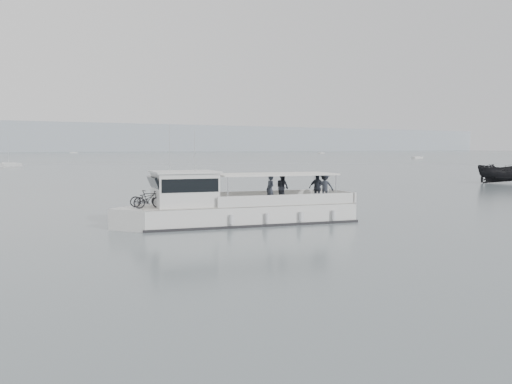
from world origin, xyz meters
TOP-DOWN VIEW (x-y plane):
  - ground at (0.00, 0.00)m, footprint 1400.00×1400.00m
  - tour_boat at (-2.17, -3.21)m, footprint 12.56×5.32m
  - dark_motorboat at (39.99, 10.03)m, footprint 6.13×4.86m

SIDE VIEW (x-z plane):
  - ground at x=0.00m, z-range 0.00..0.00m
  - tour_boat at x=-2.17m, z-range -1.76..3.48m
  - dark_motorboat at x=39.99m, z-range 0.00..2.25m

